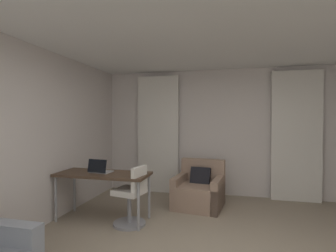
{
  "coord_description": "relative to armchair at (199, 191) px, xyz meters",
  "views": [
    {
      "loc": [
        0.17,
        -2.49,
        1.55
      ],
      "look_at": [
        -0.78,
        1.39,
        1.46
      ],
      "focal_mm": 27.78,
      "sensor_mm": 36.0,
      "label": 1
    }
  ],
  "objects": [
    {
      "name": "desk_chair",
      "position": [
        -0.87,
        -1.08,
        0.12
      ],
      "size": [
        0.48,
        0.48,
        0.88
      ],
      "color": "gray",
      "rests_on": "ground"
    },
    {
      "name": "desk",
      "position": [
        -1.37,
        -0.99,
        0.4
      ],
      "size": [
        1.44,
        0.59,
        0.74
      ],
      "color": "#4C3828",
      "rests_on": "ground"
    },
    {
      "name": "ceiling",
      "position": [
        0.39,
        -2.15,
        2.35
      ],
      "size": [
        5.12,
        6.12,
        0.06
      ],
      "primitive_type": "cube",
      "color": "white",
      "rests_on": "wall_left"
    },
    {
      "name": "wall_window",
      "position": [
        0.39,
        0.88,
        1.02
      ],
      "size": [
        5.12,
        0.06,
        2.6
      ],
      "color": "silver",
      "rests_on": "ground"
    },
    {
      "name": "armchair",
      "position": [
        0.0,
        0.0,
        0.0
      ],
      "size": [
        0.91,
        0.9,
        0.82
      ],
      "color": "#997A66",
      "rests_on": "ground"
    },
    {
      "name": "laptop",
      "position": [
        -1.43,
        -1.0,
        0.51
      ],
      "size": [
        0.35,
        0.28,
        0.22
      ],
      "color": "#ADADB2",
      "rests_on": "desk"
    },
    {
      "name": "curtain_left_panel",
      "position": [
        -0.99,
        0.75,
        0.97
      ],
      "size": [
        0.9,
        0.06,
        2.5
      ],
      "color": "silver",
      "rests_on": "ground"
    },
    {
      "name": "curtain_right_panel",
      "position": [
        1.76,
        0.75,
        0.97
      ],
      "size": [
        0.9,
        0.06,
        2.5
      ],
      "color": "silver",
      "rests_on": "ground"
    }
  ]
}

